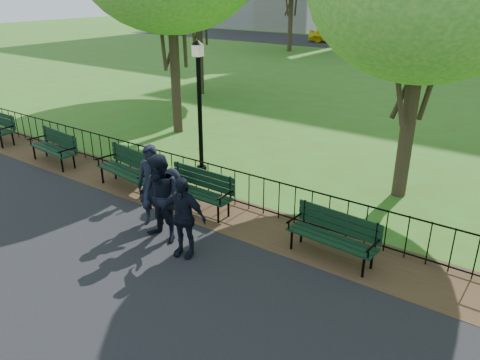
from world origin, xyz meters
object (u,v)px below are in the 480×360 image
Objects in this scene: park_bench_main at (187,182)px; person_right at (183,217)px; park_bench_left_a at (130,166)px; person_left at (152,186)px; park_bench_left_b at (55,144)px; taxi at (331,34)px; person_mid at (161,199)px; lamppost at (200,103)px; park_bench_right_a at (334,231)px.

person_right reaches higher than park_bench_main.
person_left reaches higher than park_bench_left_a.
park_bench_left_a reaches higher than park_bench_left_b.
park_bench_main is 0.45× the size of taxi.
person_mid reaches higher than park_bench_left_b.
taxi reaches higher than park_bench_left_a.
person_mid is at bearing -61.74° from lamppost.
park_bench_main is 2.09m from person_right.
person_mid is (5.66, -1.43, 0.33)m from park_bench_left_b.
lamppost is 2.23× the size of person_right.
person_left is 1.48m from person_right.
park_bench_left_b is at bearing 169.13° from person_mid.
person_mid is 1.14× the size of person_right.
park_bench_main is 0.91× the size of park_bench_left_a.
lamppost reaches higher than park_bench_main.
lamppost is 4.50m from person_right.
park_bench_right_a is 3.41m from person_mid.
lamppost is (3.85, 1.95, 1.35)m from park_bench_left_b.
person_left reaches higher than park_bench_left_b.
park_bench_left_b reaches higher than park_bench_main.
park_bench_left_a is 1.10× the size of person_mid.
person_mid reaches higher than person_right.
park_bench_main is at bearing 116.28° from person_mid.
person_left is at bearing -91.32° from park_bench_main.
park_bench_main is 35.37m from taxi.
person_left is 36.34m from taxi.
lamppost is (-1.21, 1.94, 1.30)m from park_bench_main.
taxi is (-7.12, 33.22, 0.11)m from park_bench_left_b.
person_mid is (2.50, -1.41, 0.29)m from park_bench_left_a.
person_mid is (0.65, -0.40, 0.02)m from person_left.
person_right is 37.33m from taxi.
person_right reaches higher than park_bench_left_a.
park_bench_main is 1.14× the size of person_right.
person_mid reaches higher than park_bench_right_a.
person_mid is at bearing -22.03° from park_bench_left_a.
person_left reaches higher than park_bench_right_a.
taxi is at bearing 113.58° from person_mid.
park_bench_main is at bearing 5.43° from park_bench_left_b.
person_left is at bearing -68.61° from lamppost.
park_bench_main is 1.02× the size of person_left.
lamppost reaches higher than park_bench_left_b.
person_mid reaches higher than park_bench_main.
lamppost is at bearing 78.27° from park_bench_left_a.
lamppost is at bearing 32.16° from park_bench_left_b.
park_bench_right_a is 3.88m from person_left.
lamppost is at bearing 121.60° from person_mid.
person_left is (1.85, -1.01, 0.28)m from park_bench_left_a.
person_mid is (1.82, -3.38, -1.02)m from lamppost.
lamppost is at bearing 111.81° from person_right.
person_right is at bearing -18.58° from park_bench_left_a.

